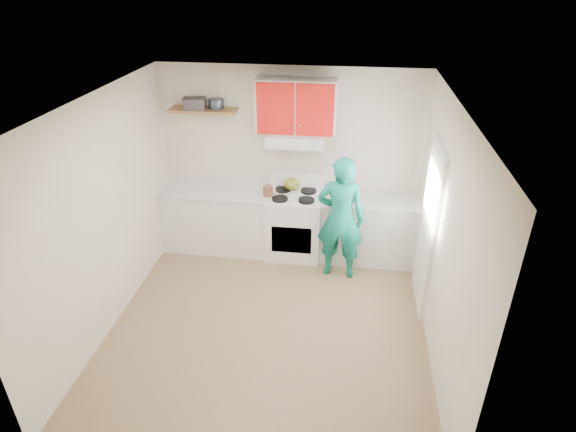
# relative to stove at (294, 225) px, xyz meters

# --- Properties ---
(floor) EXTENTS (3.80, 3.80, 0.00)m
(floor) POSITION_rel_stove_xyz_m (-0.10, -1.57, -0.46)
(floor) COLOR brown
(floor) RESTS_ON ground
(ceiling) EXTENTS (3.60, 3.80, 0.04)m
(ceiling) POSITION_rel_stove_xyz_m (-0.10, -1.57, 2.14)
(ceiling) COLOR white
(ceiling) RESTS_ON floor
(back_wall) EXTENTS (3.60, 0.04, 2.60)m
(back_wall) POSITION_rel_stove_xyz_m (-0.10, 0.32, 0.84)
(back_wall) COLOR beige
(back_wall) RESTS_ON floor
(front_wall) EXTENTS (3.60, 0.04, 2.60)m
(front_wall) POSITION_rel_stove_xyz_m (-0.10, -3.47, 0.84)
(front_wall) COLOR beige
(front_wall) RESTS_ON floor
(left_wall) EXTENTS (0.04, 3.80, 2.60)m
(left_wall) POSITION_rel_stove_xyz_m (-1.90, -1.57, 0.84)
(left_wall) COLOR beige
(left_wall) RESTS_ON floor
(right_wall) EXTENTS (0.04, 3.80, 2.60)m
(right_wall) POSITION_rel_stove_xyz_m (1.70, -1.57, 0.84)
(right_wall) COLOR beige
(right_wall) RESTS_ON floor
(door) EXTENTS (0.05, 0.85, 2.05)m
(door) POSITION_rel_stove_xyz_m (1.68, -0.88, 0.56)
(door) COLOR white
(door) RESTS_ON floor
(door_glass) EXTENTS (0.01, 0.55, 0.95)m
(door_glass) POSITION_rel_stove_xyz_m (1.65, -0.88, 0.99)
(door_glass) COLOR white
(door_glass) RESTS_ON door
(counter_left) EXTENTS (1.52, 0.60, 0.90)m
(counter_left) POSITION_rel_stove_xyz_m (-1.14, 0.02, -0.01)
(counter_left) COLOR silver
(counter_left) RESTS_ON floor
(counter_right) EXTENTS (1.32, 0.60, 0.90)m
(counter_right) POSITION_rel_stove_xyz_m (1.04, 0.02, -0.01)
(counter_right) COLOR silver
(counter_right) RESTS_ON floor
(stove) EXTENTS (0.76, 0.65, 0.92)m
(stove) POSITION_rel_stove_xyz_m (0.00, 0.00, 0.00)
(stove) COLOR white
(stove) RESTS_ON floor
(range_hood) EXTENTS (0.76, 0.44, 0.15)m
(range_hood) POSITION_rel_stove_xyz_m (0.00, 0.10, 1.24)
(range_hood) COLOR silver
(range_hood) RESTS_ON back_wall
(upper_cabinets) EXTENTS (1.02, 0.33, 0.70)m
(upper_cabinets) POSITION_rel_stove_xyz_m (0.00, 0.16, 1.66)
(upper_cabinets) COLOR #B0130F
(upper_cabinets) RESTS_ON back_wall
(shelf) EXTENTS (0.90, 0.30, 0.04)m
(shelf) POSITION_rel_stove_xyz_m (-1.25, 0.18, 1.56)
(shelf) COLOR brown
(shelf) RESTS_ON back_wall
(books) EXTENTS (0.31, 0.25, 0.15)m
(books) POSITION_rel_stove_xyz_m (-1.36, 0.15, 1.65)
(books) COLOR #383135
(books) RESTS_ON shelf
(tin) EXTENTS (0.27, 0.27, 0.13)m
(tin) POSITION_rel_stove_xyz_m (-1.08, 0.21, 1.64)
(tin) COLOR #333D4C
(tin) RESTS_ON shelf
(kettle) EXTENTS (0.26, 0.26, 0.18)m
(kettle) POSITION_rel_stove_xyz_m (-0.07, 0.19, 0.55)
(kettle) COLOR olive
(kettle) RESTS_ON stove
(crock) EXTENTS (0.15, 0.15, 0.16)m
(crock) POSITION_rel_stove_xyz_m (-0.36, -0.04, 0.52)
(crock) COLOR #543425
(crock) RESTS_ON counter_left
(cutting_board) EXTENTS (0.33, 0.26, 0.02)m
(cutting_board) POSITION_rel_stove_xyz_m (0.82, -0.09, 0.45)
(cutting_board) COLOR olive
(cutting_board) RESTS_ON counter_right
(silicone_mat) EXTENTS (0.35, 0.32, 0.01)m
(silicone_mat) POSITION_rel_stove_xyz_m (1.27, -0.04, 0.44)
(silicone_mat) COLOR red
(silicone_mat) RESTS_ON counter_right
(person) EXTENTS (0.65, 0.45, 1.69)m
(person) POSITION_rel_stove_xyz_m (0.65, -0.44, 0.39)
(person) COLOR #0D7667
(person) RESTS_ON floor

